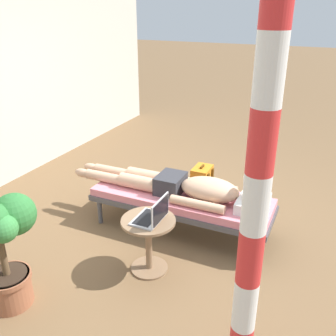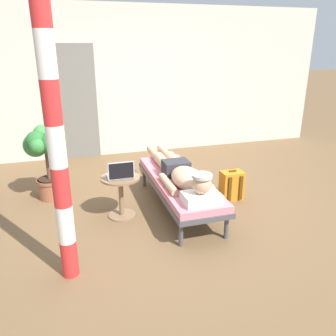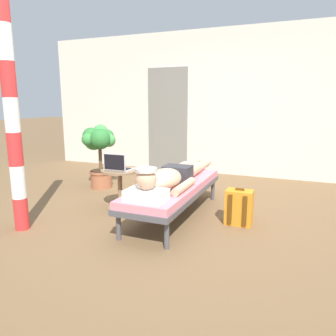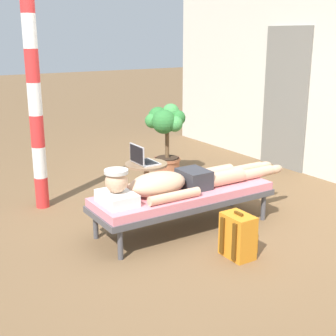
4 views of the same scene
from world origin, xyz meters
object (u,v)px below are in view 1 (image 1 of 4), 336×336
object	(u,v)px
person_reclining	(188,187)
backpack	(201,182)
side_table	(149,236)
porch_post	(256,203)
lounge_chair	(181,200)
laptop	(153,215)

from	to	relation	value
person_reclining	backpack	world-z (taller)	person_reclining
side_table	porch_post	bearing A→B (deg)	-122.80
side_table	backpack	size ratio (longest dim) A/B	1.23
lounge_chair	backpack	size ratio (longest dim) A/B	4.51
person_reclining	lounge_chair	bearing A→B (deg)	90.00
lounge_chair	side_table	bearing A→B (deg)	-179.92
side_table	laptop	size ratio (longest dim) A/B	1.69
person_reclining	backpack	xyz separation A→B (m)	(0.78, 0.13, -0.32)
laptop	porch_post	size ratio (longest dim) A/B	0.12
laptop	backpack	xyz separation A→B (m)	(1.53, 0.11, -0.39)
laptop	porch_post	world-z (taller)	porch_post
backpack	lounge_chair	bearing A→B (deg)	-175.77
laptop	porch_post	xyz separation A→B (m)	(-0.65, -0.96, 0.66)
backpack	person_reclining	bearing A→B (deg)	-170.29
lounge_chair	backpack	xyz separation A→B (m)	(0.78, 0.06, -0.15)
lounge_chair	porch_post	world-z (taller)	porch_post
side_table	laptop	bearing A→B (deg)	-90.00
porch_post	backpack	bearing A→B (deg)	26.14
side_table	backpack	distance (m)	1.54
person_reclining	backpack	distance (m)	0.86
side_table	porch_post	world-z (taller)	porch_post
lounge_chair	laptop	size ratio (longest dim) A/B	6.17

